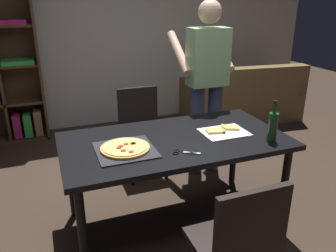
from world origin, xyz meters
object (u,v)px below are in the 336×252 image
at_px(wine_bottle, 273,126).
at_px(pepperoni_pizza_on_tray, 125,149).
at_px(chair_far_side, 141,126).
at_px(couch, 242,100).
at_px(kitchen_scissors, 182,152).
at_px(dining_table, 175,147).
at_px(person_serving_pizza, 206,80).
at_px(chair_near_camera, 238,242).

bearing_deg(wine_bottle, pepperoni_pizza_on_tray, 168.49).
bearing_deg(pepperoni_pizza_on_tray, wine_bottle, -11.51).
xyz_separation_m(chair_far_side, wine_bottle, (0.67, -1.24, 0.36)).
distance_m(couch, wine_bottle, 2.65).
bearing_deg(kitchen_scissors, dining_table, 79.35).
relative_size(chair_far_side, couch, 0.51).
relative_size(dining_table, person_serving_pizza, 0.98).
bearing_deg(kitchen_scissors, pepperoni_pizza_on_tray, 154.21).
bearing_deg(person_serving_pizza, chair_far_side, 160.51).
xyz_separation_m(dining_table, pepperoni_pizza_on_tray, (-0.41, -0.08, 0.09)).
xyz_separation_m(chair_near_camera, pepperoni_pizza_on_tray, (-0.41, 0.87, 0.25)).
xyz_separation_m(chair_near_camera, person_serving_pizza, (0.62, 1.66, 0.49)).
relative_size(couch, person_serving_pizza, 1.01).
distance_m(chair_near_camera, kitchen_scissors, 0.74).
bearing_deg(wine_bottle, dining_table, 156.20).
relative_size(pepperoni_pizza_on_tray, kitchen_scissors, 2.15).
xyz_separation_m(couch, kitchen_scissors, (-1.94, -2.24, 0.45)).
bearing_deg(person_serving_pizza, couch, 44.86).
bearing_deg(dining_table, chair_near_camera, -90.00).
distance_m(pepperoni_pizza_on_tray, wine_bottle, 1.10).
bearing_deg(couch, wine_bottle, -118.29).
xyz_separation_m(pepperoni_pizza_on_tray, wine_bottle, (1.07, -0.22, 0.10)).
xyz_separation_m(person_serving_pizza, kitchen_scissors, (-0.67, -0.97, -0.24)).
bearing_deg(wine_bottle, chair_near_camera, -135.80).
height_order(person_serving_pizza, pepperoni_pizza_on_tray, person_serving_pizza).
bearing_deg(wine_bottle, couch, 61.71).
xyz_separation_m(person_serving_pizza, wine_bottle, (0.04, -1.02, -0.13)).
relative_size(dining_table, couch, 0.97).
distance_m(chair_far_side, person_serving_pizza, 0.82).
bearing_deg(chair_near_camera, pepperoni_pizza_on_tray, 115.22).
xyz_separation_m(dining_table, wine_bottle, (0.67, -0.29, 0.19)).
bearing_deg(kitchen_scissors, chair_near_camera, -86.12).
bearing_deg(person_serving_pizza, chair_near_camera, -110.51).
xyz_separation_m(pepperoni_pizza_on_tray, kitchen_scissors, (0.36, -0.17, -0.01)).
height_order(dining_table, couch, couch).
height_order(dining_table, chair_far_side, chair_far_side).
bearing_deg(chair_far_side, pepperoni_pizza_on_tray, -111.87).
xyz_separation_m(dining_table, person_serving_pizza, (0.62, 0.72, 0.32)).
distance_m(person_serving_pizza, wine_bottle, 1.02).
bearing_deg(couch, dining_table, -133.62).
bearing_deg(chair_near_camera, couch, 57.11).
distance_m(person_serving_pizza, kitchen_scissors, 1.20).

